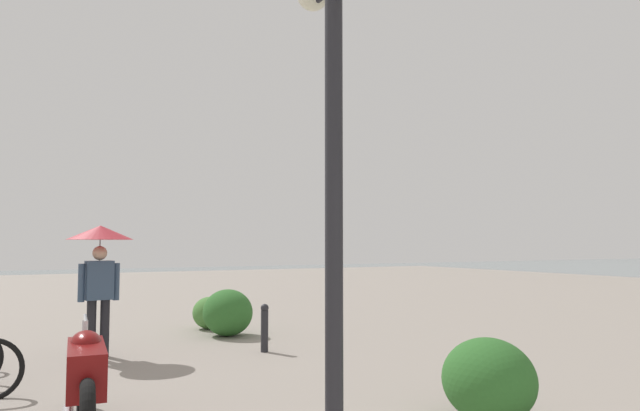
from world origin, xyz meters
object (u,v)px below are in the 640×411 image
Objects in this scene: pedestrian at (100,253)px; bollard_mid at (265,327)px; lamppost at (334,126)px; motorcycle at (85,379)px.

pedestrian reaches higher than bollard_mid.
lamppost is 5.17× the size of bollard_mid.
bollard_mid is at bearing -108.26° from pedestrian.
lamppost is 5.62m from bollard_mid.
pedestrian is at bearing 71.74° from bollard_mid.
pedestrian is 2.84m from bollard_mid.
lamppost is 1.84× the size of motorcycle.
pedestrian is 2.63× the size of bollard_mid.
pedestrian is (3.79, -0.60, 1.10)m from motorcycle.
motorcycle is 1.07× the size of pedestrian.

